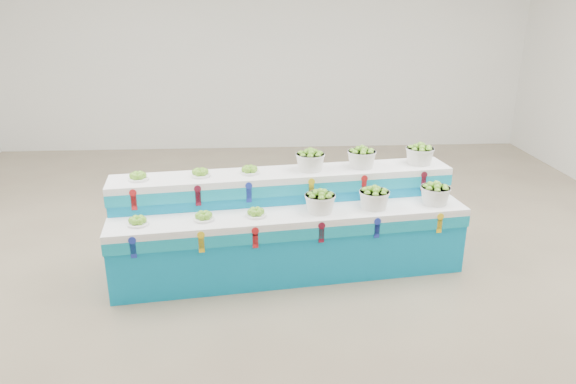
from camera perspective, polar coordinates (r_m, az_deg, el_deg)
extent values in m
plane|color=#72624F|center=(5.83, -1.85, -8.04)|extent=(10.00, 10.00, 0.00)
plane|color=silver|center=(10.18, -2.90, 15.76)|extent=(10.00, 0.00, 10.00)
cylinder|color=white|center=(5.23, -15.84, -2.95)|extent=(0.23, 0.23, 0.09)
cylinder|color=white|center=(5.20, -9.04, -2.52)|extent=(0.23, 0.23, 0.09)
cylinder|color=white|center=(5.24, -3.47, -2.15)|extent=(0.23, 0.23, 0.09)
cylinder|color=white|center=(5.55, -15.80, 1.69)|extent=(0.23, 0.23, 0.09)
cylinder|color=white|center=(5.53, -9.39, 2.11)|extent=(0.23, 0.23, 0.09)
cylinder|color=white|center=(5.56, -4.14, 2.43)|extent=(0.23, 0.23, 0.09)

